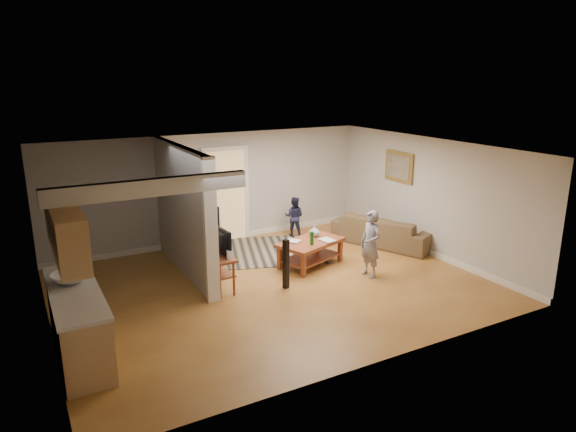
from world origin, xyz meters
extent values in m
plane|color=brown|center=(0.00, 0.00, 0.00)|extent=(7.50, 7.50, 0.00)
cube|color=#B5B3AE|center=(0.00, 3.00, 1.25)|extent=(7.50, 0.04, 2.50)
cube|color=#B5B3AE|center=(-3.75, 0.00, 1.25)|extent=(0.04, 6.00, 2.50)
cube|color=#B5B3AE|center=(3.75, 0.00, 1.25)|extent=(0.04, 6.00, 2.50)
cube|color=white|center=(0.00, 0.00, 2.50)|extent=(7.50, 6.00, 0.04)
cube|color=#B5B3AE|center=(-1.20, 1.45, 1.25)|extent=(0.15, 3.10, 2.50)
cube|color=white|center=(-1.20, -0.10, 1.25)|extent=(0.22, 0.10, 2.50)
cube|color=white|center=(0.00, 2.97, 0.06)|extent=(7.50, 0.04, 0.12)
cube|color=white|center=(3.72, 0.00, 0.06)|extent=(0.04, 6.00, 0.12)
cube|color=#D8B272|center=(0.30, 2.94, 1.05)|extent=(0.90, 0.06, 2.10)
cube|color=tan|center=(-3.43, -0.80, 0.45)|extent=(0.60, 2.20, 0.90)
cube|color=beige|center=(-3.43, -0.80, 0.92)|extent=(0.64, 2.24, 0.05)
cube|color=tan|center=(-3.45, -0.80, 1.80)|extent=(0.35, 2.00, 0.70)
imported|color=silver|center=(-3.43, -0.50, 0.94)|extent=(0.54, 0.54, 0.19)
cube|color=#312315|center=(-1.11, 0.80, 1.85)|extent=(0.03, 0.40, 0.34)
cube|color=#312315|center=(-1.11, 1.30, 1.85)|extent=(0.03, 0.40, 0.34)
cube|color=#312315|center=(-1.11, 1.80, 1.85)|extent=(0.03, 0.40, 0.34)
cube|color=olive|center=(3.71, 1.00, 1.75)|extent=(0.04, 0.90, 0.68)
cube|color=black|center=(0.60, 1.82, 0.01)|extent=(3.31, 2.84, 0.01)
imported|color=#4B4425|center=(3.30, 0.92, 0.00)|extent=(1.74, 2.47, 0.67)
cube|color=maroon|center=(1.14, 0.57, 0.49)|extent=(1.51, 1.17, 0.07)
cube|color=silver|center=(1.14, 0.57, 0.49)|extent=(0.94, 0.71, 0.02)
cube|color=maroon|center=(1.14, 0.57, 0.17)|extent=(1.37, 1.03, 0.03)
cube|color=maroon|center=(0.69, 0.08, 0.24)|extent=(0.10, 0.10, 0.49)
cube|color=maroon|center=(1.80, 0.47, 0.24)|extent=(0.10, 0.10, 0.49)
cube|color=maroon|center=(0.49, 0.67, 0.24)|extent=(0.10, 0.10, 0.49)
cube|color=maroon|center=(1.60, 1.06, 0.24)|extent=(0.10, 0.10, 0.49)
imported|color=navy|center=(1.36, 0.79, 0.52)|extent=(0.28, 0.28, 0.23)
cylinder|color=#145814|center=(1.04, 0.36, 0.65)|extent=(0.07, 0.07, 0.27)
imported|color=#998C4C|center=(0.71, 0.63, 0.52)|extent=(0.35, 0.37, 0.03)
imported|color=#66594C|center=(1.32, 0.40, 0.52)|extent=(0.29, 0.36, 0.02)
cube|color=maroon|center=(-0.95, 0.40, 0.64)|extent=(0.45, 1.07, 0.04)
cube|color=maroon|center=(-0.95, 0.40, 0.35)|extent=(0.40, 0.98, 0.03)
cylinder|color=maroon|center=(-1.06, -0.06, 0.32)|extent=(0.04, 0.04, 0.65)
cylinder|color=maroon|center=(-1.10, 0.85, 0.32)|extent=(0.04, 0.04, 0.65)
cylinder|color=maroon|center=(-0.80, -0.05, 0.32)|extent=(0.04, 0.04, 0.65)
cylinder|color=maroon|center=(-0.84, 0.86, 0.32)|extent=(0.04, 0.04, 0.65)
imported|color=black|center=(-0.93, 0.40, 0.66)|extent=(0.15, 0.85, 0.49)
cylinder|color=white|center=(-0.84, 0.01, 0.74)|extent=(0.09, 0.09, 0.16)
cube|color=black|center=(0.16, -0.20, 0.46)|extent=(0.12, 0.12, 0.92)
cube|color=black|center=(-0.32, 1.99, 0.55)|extent=(0.13, 0.13, 1.09)
cylinder|color=#A98D49|center=(-0.60, 1.84, 0.14)|extent=(0.42, 0.42, 0.28)
sphere|color=red|center=(-0.54, 1.88, 0.28)|extent=(0.13, 0.13, 0.13)
sphere|color=yellow|center=(-0.66, 1.86, 0.29)|extent=(0.13, 0.13, 0.13)
sphere|color=#279425|center=(-0.60, 1.78, 0.31)|extent=(0.13, 0.13, 0.13)
imported|color=gray|center=(1.84, -0.47, 0.00)|extent=(0.36, 0.50, 1.30)
imported|color=#1D203D|center=(1.82, 2.45, 0.00)|extent=(0.59, 0.58, 0.96)
camera|label=1|loc=(-3.97, -7.82, 3.76)|focal=32.00mm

